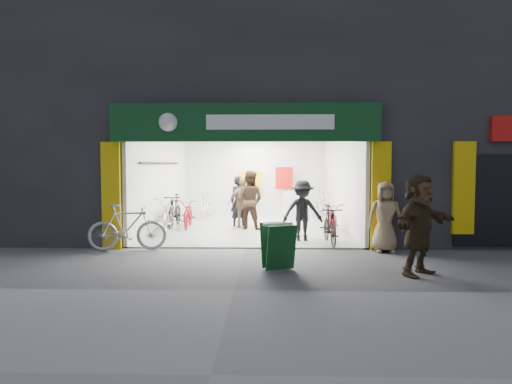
{
  "coord_description": "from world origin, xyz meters",
  "views": [
    {
      "loc": [
        0.57,
        -11.0,
        2.06
      ],
      "look_at": [
        0.22,
        1.5,
        1.3
      ],
      "focal_mm": 32.0,
      "sensor_mm": 36.0,
      "label": 1
    }
  ],
  "objects_px": {
    "bike_right_front": "(330,225)",
    "pedestrian_near": "(385,217)",
    "bike_left_front": "(167,215)",
    "sandwich_board": "(278,245)",
    "parked_bike": "(127,228)"
  },
  "relations": [
    {
      "from": "bike_right_front",
      "to": "pedestrian_near",
      "type": "bearing_deg",
      "value": -39.97
    },
    {
      "from": "pedestrian_near",
      "to": "sandwich_board",
      "type": "xyz_separation_m",
      "value": [
        -2.55,
        -1.89,
        -0.34
      ]
    },
    {
      "from": "bike_left_front",
      "to": "parked_bike",
      "type": "height_order",
      "value": "parked_bike"
    },
    {
      "from": "bike_left_front",
      "to": "bike_right_front",
      "type": "distance_m",
      "value": 5.06
    },
    {
      "from": "parked_bike",
      "to": "sandwich_board",
      "type": "xyz_separation_m",
      "value": [
        3.55,
        -1.89,
        -0.06
      ]
    },
    {
      "from": "bike_right_front",
      "to": "sandwich_board",
      "type": "distance_m",
      "value": 3.11
    },
    {
      "from": "parked_bike",
      "to": "bike_right_front",
      "type": "bearing_deg",
      "value": -88.66
    },
    {
      "from": "bike_left_front",
      "to": "pedestrian_near",
      "type": "bearing_deg",
      "value": -36.0
    },
    {
      "from": "bike_right_front",
      "to": "pedestrian_near",
      "type": "distance_m",
      "value": 1.51
    },
    {
      "from": "bike_left_front",
      "to": "parked_bike",
      "type": "distance_m",
      "value": 2.95
    },
    {
      "from": "bike_right_front",
      "to": "pedestrian_near",
      "type": "xyz_separation_m",
      "value": [
        1.17,
        -0.9,
        0.33
      ]
    },
    {
      "from": "bike_left_front",
      "to": "sandwich_board",
      "type": "relative_size",
      "value": 2.3
    },
    {
      "from": "bike_left_front",
      "to": "parked_bike",
      "type": "xyz_separation_m",
      "value": [
        -0.3,
        -2.93,
        0.02
      ]
    },
    {
      "from": "sandwich_board",
      "to": "pedestrian_near",
      "type": "bearing_deg",
      "value": 17.18
    },
    {
      "from": "pedestrian_near",
      "to": "sandwich_board",
      "type": "bearing_deg",
      "value": -142.62
    }
  ]
}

